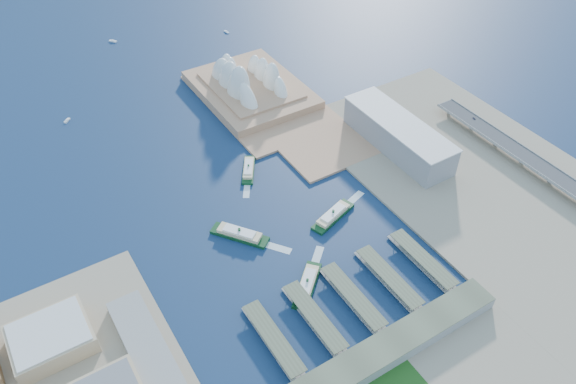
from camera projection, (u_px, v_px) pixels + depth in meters
ground at (296, 254)px, 554.54m from camera, size 3000.00×3000.00×0.00m
east_land at (504, 196)px, 615.91m from camera, size 240.00×500.00×3.00m
peninsula at (260, 99)px, 759.39m from camera, size 135.00×220.00×3.00m
opera_house at (250, 74)px, 750.55m from camera, size 134.00×180.00×58.00m
toaster_building at (398, 135)px, 667.46m from camera, size 45.00×155.00×35.00m
expressway at (550, 177)px, 628.09m from camera, size 26.00×340.00×11.85m
ferry_wharves at (353, 298)px, 509.65m from camera, size 184.00×90.00×9.30m
terminal_building at (397, 343)px, 469.32m from camera, size 200.00×28.00×12.00m
ferry_a at (239, 233)px, 568.74m from camera, size 48.58×57.93×11.48m
ferry_b at (249, 168)px, 646.74m from camera, size 37.61×48.92×9.44m
ferry_c at (307, 283)px, 521.27m from camera, size 52.06×48.98×10.78m
ferry_d at (333, 214)px, 589.18m from camera, size 59.32×31.69×10.89m
boat_b at (67, 120)px, 723.29m from camera, size 10.11×9.87×2.83m
boat_c at (226, 32)px, 908.94m from camera, size 4.19×11.04×2.43m
boat_e at (113, 41)px, 884.51m from camera, size 10.89×12.11×3.04m
car_c at (474, 118)px, 701.85m from camera, size 1.80×4.44×1.29m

